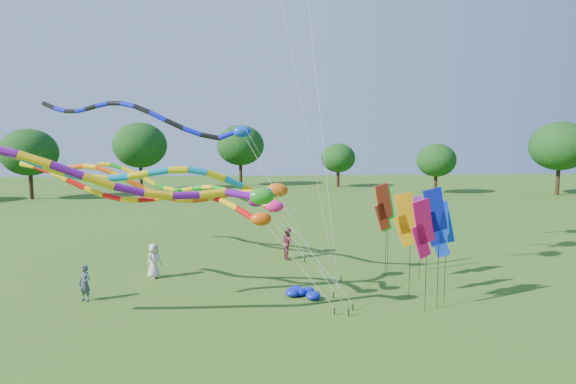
{
  "coord_description": "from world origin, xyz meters",
  "views": [
    {
      "loc": [
        -1.42,
        -16.87,
        7.08
      ],
      "look_at": [
        0.24,
        4.23,
        4.8
      ],
      "focal_mm": 30.0,
      "sensor_mm": 36.0,
      "label": 1
    }
  ],
  "objects": [
    {
      "name": "banner_pole_violet",
      "position": [
        6.89,
        6.49,
        3.06
      ],
      "size": [
        1.15,
        0.34,
        4.32
      ],
      "rotation": [
        0.0,
        0.0,
        -0.23
      ],
      "color": "black",
      "rests_on": "ground"
    },
    {
      "name": "banner_pole_blue_b",
      "position": [
        6.72,
        2.92,
        3.27
      ],
      "size": [
        1.14,
        0.37,
        4.53
      ],
      "rotation": [
        0.0,
        0.0,
        -0.25
      ],
      "color": "black",
      "rests_on": "ground"
    },
    {
      "name": "banner_pole_orange",
      "position": [
        5.45,
        3.77,
        3.56
      ],
      "size": [
        1.16,
        0.12,
        4.83
      ],
      "rotation": [
        0.0,
        0.0,
        -0.03
      ],
      "color": "black",
      "rests_on": "ground"
    },
    {
      "name": "person_b",
      "position": [
        -8.75,
        4.4,
        0.81
      ],
      "size": [
        0.7,
        0.6,
        1.61
      ],
      "primitive_type": "imported",
      "rotation": [
        0.0,
        0.0,
        -0.45
      ],
      "color": "#393F50",
      "rests_on": "ground"
    },
    {
      "name": "banner_pole_blue_a",
      "position": [
        6.19,
        2.32,
        3.9
      ],
      "size": [
        1.16,
        0.21,
        5.17
      ],
      "rotation": [
        0.0,
        0.0,
        0.11
      ],
      "color": "black",
      "rests_on": "ground"
    },
    {
      "name": "banner_pole_green",
      "position": [
        5.79,
        8.27,
        3.38
      ],
      "size": [
        1.13,
        0.41,
        4.65
      ],
      "rotation": [
        0.0,
        0.0,
        0.29
      ],
      "color": "black",
      "rests_on": "ground"
    },
    {
      "name": "tree_ring",
      "position": [
        1.66,
        -2.53,
        5.37
      ],
      "size": [
        121.24,
        119.59,
        9.72
      ],
      "color": "#382314",
      "rests_on": "ground"
    },
    {
      "name": "tube_kite_red",
      "position": [
        -5.07,
        4.45,
        4.53
      ],
      "size": [
        13.77,
        4.53,
        6.66
      ],
      "rotation": [
        0.0,
        0.0,
        -0.35
      ],
      "color": "black",
      "rests_on": "ground"
    },
    {
      "name": "blue_nylon_heap",
      "position": [
        0.93,
        4.4,
        0.24
      ],
      "size": [
        1.1,
        1.32,
        0.54
      ],
      "color": "#0D1AAC",
      "rests_on": "ground"
    },
    {
      "name": "person_a",
      "position": [
        -6.42,
        7.82,
        0.9
      ],
      "size": [
        0.99,
        1.05,
        1.81
      ],
      "primitive_type": "imported",
      "rotation": [
        0.0,
        0.0,
        0.93
      ],
      "color": "beige",
      "rests_on": "ground"
    },
    {
      "name": "tube_kite_blue",
      "position": [
        -6.1,
        7.39,
        8.12
      ],
      "size": [
        14.81,
        7.06,
        9.75
      ],
      "rotation": [
        0.0,
        0.0,
        -0.41
      ],
      "color": "black",
      "rests_on": "ground"
    },
    {
      "name": "banner_pole_magenta_a",
      "position": [
        5.55,
        1.92,
        3.49
      ],
      "size": [
        1.12,
        0.45,
        4.75
      ],
      "rotation": [
        0.0,
        0.0,
        0.33
      ],
      "color": "black",
      "rests_on": "ground"
    },
    {
      "name": "tube_kite_cyan",
      "position": [
        -3.95,
        3.87,
        5.39
      ],
      "size": [
        13.78,
        4.51,
        7.37
      ],
      "rotation": [
        0.0,
        0.0,
        0.34
      ],
      "color": "black",
      "rests_on": "ground"
    },
    {
      "name": "tube_kite_purple",
      "position": [
        -6.31,
        0.56,
        5.74
      ],
      "size": [
        17.24,
        2.15,
        7.7
      ],
      "rotation": [
        0.0,
        0.0,
        0.11
      ],
      "color": "black",
      "rests_on": "ground"
    },
    {
      "name": "banner_pole_red",
      "position": [
        5.36,
        7.13,
        3.65
      ],
      "size": [
        1.1,
        0.52,
        4.92
      ],
      "rotation": [
        0.0,
        0.0,
        0.39
      ],
      "color": "black",
      "rests_on": "ground"
    },
    {
      "name": "ground",
      "position": [
        0.0,
        0.0,
        0.0
      ],
      "size": [
        160.0,
        160.0,
        0.0
      ],
      "primitive_type": "plane",
      "color": "#2D5717",
      "rests_on": "ground"
    },
    {
      "name": "tube_kite_green",
      "position": [
        -4.76,
        13.06,
        4.12
      ],
      "size": [
        12.84,
        5.39,
        6.22
      ],
      "rotation": [
        0.0,
        0.0,
        -0.39
      ],
      "color": "black",
      "rests_on": "ground"
    },
    {
      "name": "person_c",
      "position": [
        0.8,
        11.36,
        0.93
      ],
      "size": [
        0.87,
        1.03,
        1.86
      ],
      "primitive_type": "imported",
      "rotation": [
        0.0,
        0.0,
        1.77
      ],
      "color": "maroon",
      "rests_on": "ground"
    },
    {
      "name": "tube_kite_orange",
      "position": [
        -3.83,
        3.74,
        4.88
      ],
      "size": [
        12.42,
        2.64,
        6.6
      ],
      "rotation": [
        0.0,
        0.0,
        -0.22
      ],
      "color": "black",
      "rests_on": "ground"
    }
  ]
}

